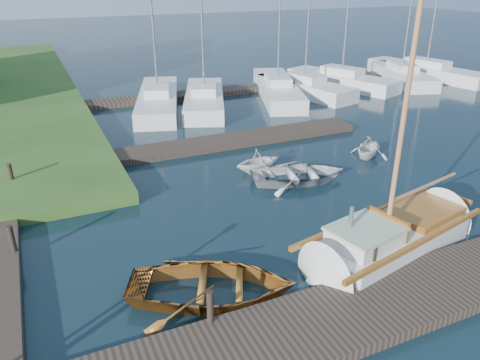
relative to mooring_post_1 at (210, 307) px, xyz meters
name	(u,v)px	position (x,y,z in m)	size (l,w,h in m)	color
ground	(240,212)	(3.00, 5.00, -0.70)	(160.00, 160.00, 0.00)	black
near_dock	(346,316)	(3.00, -1.00, -0.55)	(18.00, 2.20, 0.30)	#2D2219
far_dock	(222,142)	(5.00, 11.50, -0.55)	(14.00, 1.60, 0.30)	#2D2219
pontoon	(275,86)	(13.00, 21.00, -0.55)	(30.00, 1.60, 0.30)	#2D2219
mooring_post_1	(210,307)	(0.00, 0.00, 0.00)	(0.16, 0.16, 0.80)	black
mooring_post_2	(373,259)	(4.50, 0.00, 0.00)	(0.16, 0.16, 0.80)	black
mooring_post_4	(12,239)	(-4.00, 5.00, 0.00)	(0.16, 0.16, 0.80)	black
mooring_post_5	(11,174)	(-4.00, 10.00, 0.00)	(0.16, 0.16, 0.80)	black
sailboat	(393,239)	(6.14, 1.04, -0.36)	(7.41, 3.47, 9.83)	silver
dinghy	(212,283)	(0.48, 1.14, -0.27)	(2.99, 4.19, 0.87)	maroon
tender_b	(259,159)	(5.19, 7.93, -0.16)	(1.78, 2.07, 1.09)	silver
tender_c	(299,172)	(6.16, 6.43, -0.32)	(2.63, 3.68, 0.76)	silver
tender_d	(369,145)	(10.33, 7.41, -0.16)	(1.78, 2.06, 1.09)	silver
marina_boat_1	(158,98)	(4.10, 19.32, -0.14)	(4.93, 9.61, 9.98)	silver
marina_boat_2	(204,97)	(6.68, 18.30, -0.12)	(5.04, 8.50, 12.39)	silver
marina_boat_3	(277,87)	(12.05, 18.94, -0.12)	(5.49, 9.99, 13.13)	silver
marina_boat_4	(305,86)	(13.83, 18.45, -0.12)	(3.89, 7.71, 11.39)	silver
marina_boat_5	(342,79)	(17.42, 19.31, -0.12)	(4.95, 8.40, 12.01)	silver
marina_boat_6	(401,74)	(22.47, 18.88, -0.14)	(4.64, 8.26, 9.51)	silver
marina_boat_7	(426,70)	(25.28, 19.32, -0.13)	(4.05, 9.93, 11.23)	silver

